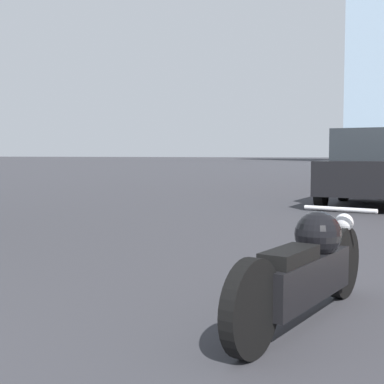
# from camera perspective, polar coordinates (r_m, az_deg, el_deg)

# --- Properties ---
(motorcycle) EXTENTS (0.70, 2.26, 0.80)m
(motorcycle) POSITION_cam_1_polar(r_m,az_deg,el_deg) (4.08, 12.23, -7.90)
(motorcycle) COLOR black
(motorcycle) RESTS_ON ground_plane
(parked_car_black) EXTENTS (2.18, 3.93, 1.82)m
(parked_car_black) POSITION_cam_1_polar(r_m,az_deg,el_deg) (13.32, 18.61, 2.37)
(parked_car_black) COLOR black
(parked_car_black) RESTS_ON ground_plane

